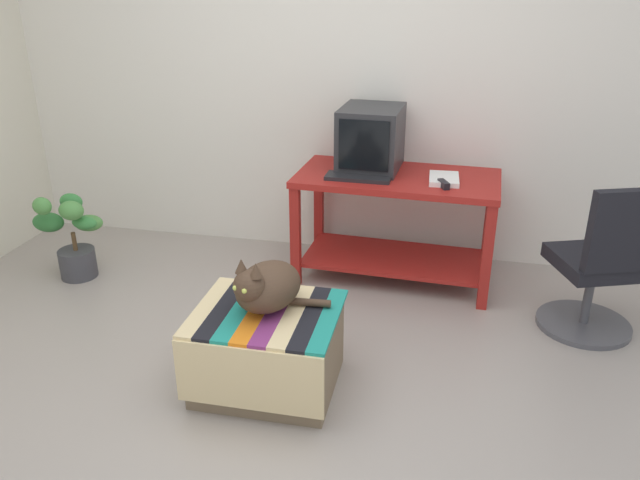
{
  "coord_description": "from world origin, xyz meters",
  "views": [
    {
      "loc": [
        0.72,
        -2.16,
        1.88
      ],
      "look_at": [
        0.08,
        0.85,
        0.55
      ],
      "focal_mm": 35.07,
      "sensor_mm": 36.0,
      "label": 1
    }
  ],
  "objects_px": {
    "desk": "(396,209)",
    "cat": "(266,286)",
    "book": "(444,179)",
    "potted_plant": "(72,237)",
    "keyboard": "(358,177)",
    "stapler": "(444,184)",
    "ottoman_with_blanket": "(267,349)",
    "office_chair": "(600,270)",
    "tv_monitor": "(371,139)"
  },
  "relations": [
    {
      "from": "office_chair",
      "to": "potted_plant",
      "type": "bearing_deg",
      "value": -20.38
    },
    {
      "from": "ottoman_with_blanket",
      "to": "cat",
      "type": "bearing_deg",
      "value": 95.16
    },
    {
      "from": "keyboard",
      "to": "book",
      "type": "relative_size",
      "value": 1.57
    },
    {
      "from": "desk",
      "to": "tv_monitor",
      "type": "relative_size",
      "value": 2.68
    },
    {
      "from": "tv_monitor",
      "to": "office_chair",
      "type": "bearing_deg",
      "value": -20.16
    },
    {
      "from": "office_chair",
      "to": "stapler",
      "type": "bearing_deg",
      "value": -37.86
    },
    {
      "from": "potted_plant",
      "to": "stapler",
      "type": "height_order",
      "value": "stapler"
    },
    {
      "from": "desk",
      "to": "potted_plant",
      "type": "bearing_deg",
      "value": -164.95
    },
    {
      "from": "tv_monitor",
      "to": "stapler",
      "type": "distance_m",
      "value": 0.59
    },
    {
      "from": "keyboard",
      "to": "stapler",
      "type": "distance_m",
      "value": 0.52
    },
    {
      "from": "cat",
      "to": "book",
      "type": "bearing_deg",
      "value": 79.58
    },
    {
      "from": "tv_monitor",
      "to": "cat",
      "type": "xyz_separation_m",
      "value": [
        -0.28,
        -1.41,
        -0.36
      ]
    },
    {
      "from": "keyboard",
      "to": "cat",
      "type": "distance_m",
      "value": 1.2
    },
    {
      "from": "tv_monitor",
      "to": "stapler",
      "type": "relative_size",
      "value": 4.37
    },
    {
      "from": "book",
      "to": "cat",
      "type": "height_order",
      "value": "book"
    },
    {
      "from": "ottoman_with_blanket",
      "to": "stapler",
      "type": "height_order",
      "value": "stapler"
    },
    {
      "from": "book",
      "to": "keyboard",
      "type": "bearing_deg",
      "value": -174.56
    },
    {
      "from": "keyboard",
      "to": "cat",
      "type": "height_order",
      "value": "keyboard"
    },
    {
      "from": "ottoman_with_blanket",
      "to": "potted_plant",
      "type": "relative_size",
      "value": 1.15
    },
    {
      "from": "potted_plant",
      "to": "stapler",
      "type": "distance_m",
      "value": 2.4
    },
    {
      "from": "desk",
      "to": "cat",
      "type": "distance_m",
      "value": 1.38
    },
    {
      "from": "potted_plant",
      "to": "stapler",
      "type": "relative_size",
      "value": 5.38
    },
    {
      "from": "book",
      "to": "potted_plant",
      "type": "height_order",
      "value": "book"
    },
    {
      "from": "tv_monitor",
      "to": "keyboard",
      "type": "xyz_separation_m",
      "value": [
        -0.04,
        -0.25,
        -0.18
      ]
    },
    {
      "from": "potted_plant",
      "to": "office_chair",
      "type": "bearing_deg",
      "value": -0.52
    },
    {
      "from": "tv_monitor",
      "to": "potted_plant",
      "type": "distance_m",
      "value": 2.04
    },
    {
      "from": "keyboard",
      "to": "stapler",
      "type": "relative_size",
      "value": 3.64
    },
    {
      "from": "tv_monitor",
      "to": "potted_plant",
      "type": "bearing_deg",
      "value": -160.51
    },
    {
      "from": "stapler",
      "to": "office_chair",
      "type": "bearing_deg",
      "value": -41.66
    },
    {
      "from": "book",
      "to": "stapler",
      "type": "xyz_separation_m",
      "value": [
        0.0,
        -0.12,
        0.0
      ]
    },
    {
      "from": "cat",
      "to": "stapler",
      "type": "xyz_separation_m",
      "value": [
        0.76,
        1.11,
        0.19
      ]
    },
    {
      "from": "potted_plant",
      "to": "office_chair",
      "type": "xyz_separation_m",
      "value": [
        3.22,
        -0.03,
        0.11
      ]
    },
    {
      "from": "keyboard",
      "to": "ottoman_with_blanket",
      "type": "distance_m",
      "value": 1.32
    },
    {
      "from": "book",
      "to": "office_chair",
      "type": "bearing_deg",
      "value": -26.87
    },
    {
      "from": "potted_plant",
      "to": "ottoman_with_blanket",
      "type": "bearing_deg",
      "value": -29.13
    },
    {
      "from": "tv_monitor",
      "to": "keyboard",
      "type": "relative_size",
      "value": 1.2
    },
    {
      "from": "office_chair",
      "to": "book",
      "type": "bearing_deg",
      "value": -44.62
    },
    {
      "from": "office_chair",
      "to": "stapler",
      "type": "distance_m",
      "value": 0.98
    },
    {
      "from": "ottoman_with_blanket",
      "to": "cat",
      "type": "distance_m",
      "value": 0.33
    },
    {
      "from": "tv_monitor",
      "to": "keyboard",
      "type": "bearing_deg",
      "value": -95.69
    },
    {
      "from": "keyboard",
      "to": "desk",
      "type": "bearing_deg",
      "value": 31.31
    },
    {
      "from": "desk",
      "to": "cat",
      "type": "bearing_deg",
      "value": -107.04
    },
    {
      "from": "keyboard",
      "to": "potted_plant",
      "type": "bearing_deg",
      "value": -169.22
    },
    {
      "from": "book",
      "to": "stapler",
      "type": "relative_size",
      "value": 2.31
    },
    {
      "from": "desk",
      "to": "cat",
      "type": "xyz_separation_m",
      "value": [
        -0.48,
        -1.3,
        0.06
      ]
    },
    {
      "from": "ottoman_with_blanket",
      "to": "stapler",
      "type": "xyz_separation_m",
      "value": [
        0.76,
        1.14,
        0.52
      ]
    },
    {
      "from": "tv_monitor",
      "to": "office_chair",
      "type": "relative_size",
      "value": 0.54
    },
    {
      "from": "book",
      "to": "potted_plant",
      "type": "distance_m",
      "value": 2.41
    },
    {
      "from": "ottoman_with_blanket",
      "to": "potted_plant",
      "type": "height_order",
      "value": "potted_plant"
    },
    {
      "from": "office_chair",
      "to": "stapler",
      "type": "height_order",
      "value": "office_chair"
    }
  ]
}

